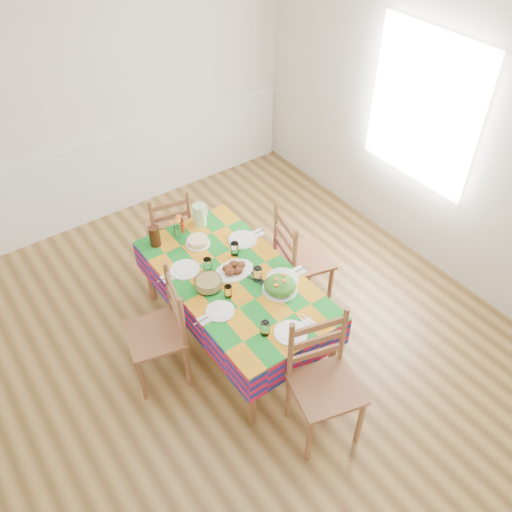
% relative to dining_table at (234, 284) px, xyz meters
% --- Properties ---
extents(room, '(4.58, 5.08, 2.78)m').
position_rel_dining_table_xyz_m(room, '(-0.11, -0.20, 0.74)').
color(room, brown).
rests_on(room, ground).
extents(wainscot, '(4.41, 0.06, 0.92)m').
position_rel_dining_table_xyz_m(wainscot, '(-0.11, 2.28, -0.13)').
color(wainscot, white).
rests_on(wainscot, room).
extents(window_right, '(0.00, 1.40, 1.40)m').
position_rel_dining_table_xyz_m(window_right, '(2.12, 0.10, 0.89)').
color(window_right, white).
rests_on(window_right, room).
extents(dining_table, '(0.95, 1.77, 0.69)m').
position_rel_dining_table_xyz_m(dining_table, '(0.00, 0.00, 0.00)').
color(dining_table, brown).
rests_on(dining_table, room).
extents(setting_near_head, '(0.40, 0.27, 0.12)m').
position_rel_dining_table_xyz_m(setting_near_head, '(-0.04, -0.69, 0.10)').
color(setting_near_head, white).
rests_on(setting_near_head, dining_table).
extents(setting_left_near, '(0.40, 0.24, 0.11)m').
position_rel_dining_table_xyz_m(setting_left_near, '(-0.25, -0.21, 0.10)').
color(setting_left_near, white).
rests_on(setting_left_near, dining_table).
extents(setting_left_far, '(0.45, 0.27, 0.12)m').
position_rel_dining_table_xyz_m(setting_left_far, '(-0.23, 0.27, 0.10)').
color(setting_left_far, white).
rests_on(setting_left_far, dining_table).
extents(setting_right_near, '(0.49, 0.28, 0.13)m').
position_rel_dining_table_xyz_m(setting_right_near, '(0.25, -0.21, 0.10)').
color(setting_right_near, white).
rests_on(setting_right_near, dining_table).
extents(setting_right_far, '(0.47, 0.27, 0.12)m').
position_rel_dining_table_xyz_m(setting_right_far, '(0.27, 0.30, 0.10)').
color(setting_right_far, white).
rests_on(setting_right_far, dining_table).
extents(meat_platter, '(0.34, 0.24, 0.07)m').
position_rel_dining_table_xyz_m(meat_platter, '(0.04, 0.06, 0.10)').
color(meat_platter, white).
rests_on(meat_platter, dining_table).
extents(salad_platter, '(0.28, 0.28, 0.12)m').
position_rel_dining_table_xyz_m(salad_platter, '(0.22, -0.33, 0.12)').
color(salad_platter, white).
rests_on(salad_platter, dining_table).
extents(pasta_bowl, '(0.22, 0.22, 0.08)m').
position_rel_dining_table_xyz_m(pasta_bowl, '(-0.22, 0.03, 0.11)').
color(pasta_bowl, white).
rests_on(pasta_bowl, dining_table).
extents(cake, '(0.21, 0.21, 0.06)m').
position_rel_dining_table_xyz_m(cake, '(-0.02, 0.52, 0.10)').
color(cake, white).
rests_on(cake, dining_table).
extents(serving_utensils, '(0.13, 0.28, 0.01)m').
position_rel_dining_table_xyz_m(serving_utensils, '(0.13, -0.10, 0.08)').
color(serving_utensils, black).
rests_on(serving_utensils, dining_table).
extents(flower_vase, '(0.14, 0.11, 0.22)m').
position_rel_dining_table_xyz_m(flower_vase, '(-0.12, 0.70, 0.17)').
color(flower_vase, white).
rests_on(flower_vase, dining_table).
extents(hot_sauce, '(0.04, 0.04, 0.15)m').
position_rel_dining_table_xyz_m(hot_sauce, '(-0.05, 0.75, 0.15)').
color(hot_sauce, '#B0220E').
rests_on(hot_sauce, dining_table).
extents(green_pitcher, '(0.12, 0.12, 0.21)m').
position_rel_dining_table_xyz_m(green_pitcher, '(0.14, 0.75, 0.18)').
color(green_pitcher, '#AED899').
rests_on(green_pitcher, dining_table).
extents(tea_pitcher, '(0.09, 0.09, 0.19)m').
position_rel_dining_table_xyz_m(tea_pitcher, '(-0.32, 0.73, 0.17)').
color(tea_pitcher, black).
rests_on(tea_pitcher, dining_table).
extents(name_card, '(0.07, 0.02, 0.02)m').
position_rel_dining_table_xyz_m(name_card, '(0.02, -0.86, 0.08)').
color(name_card, white).
rests_on(name_card, dining_table).
extents(chair_near, '(0.57, 0.55, 1.06)m').
position_rel_dining_table_xyz_m(chair_near, '(0.01, -1.11, -0.09)').
color(chair_near, brown).
rests_on(chair_near, room).
extents(chair_far, '(0.48, 0.46, 0.92)m').
position_rel_dining_table_xyz_m(chair_far, '(-0.01, 1.11, -0.16)').
color(chair_far, brown).
rests_on(chair_far, room).
extents(chair_left, '(0.52, 0.53, 1.01)m').
position_rel_dining_table_xyz_m(chair_left, '(-0.70, -0.01, -0.12)').
color(chair_left, brown).
rests_on(chair_left, room).
extents(chair_right, '(0.53, 0.55, 1.03)m').
position_rel_dining_table_xyz_m(chair_right, '(0.70, 0.01, -0.10)').
color(chair_right, brown).
rests_on(chair_right, room).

